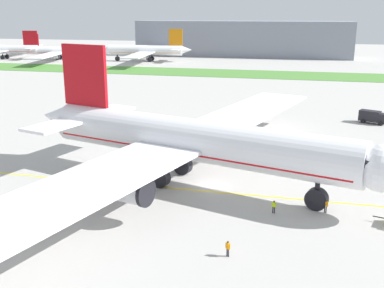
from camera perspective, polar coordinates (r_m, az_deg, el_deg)
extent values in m
plane|color=#ADAAA5|center=(65.49, 2.31, -5.06)|extent=(600.00, 600.00, 0.00)
cube|color=yellow|center=(63.50, 1.93, -5.74)|extent=(280.00, 0.36, 0.01)
cube|color=#4C8438|center=(181.35, 9.74, 8.27)|extent=(320.00, 24.00, 0.10)
cylinder|color=white|center=(63.82, 0.23, 0.50)|extent=(44.78, 18.12, 5.75)
cube|color=#B20C14|center=(64.10, 0.23, -0.36)|extent=(42.92, 17.17, 0.69)
sphere|color=white|center=(56.53, 22.01, -2.74)|extent=(5.46, 5.46, 5.46)
cone|color=white|center=(78.77, -15.88, 3.19)|extent=(7.44, 6.46, 4.88)
cube|color=#B20C14|center=(73.32, -12.85, 8.08)|extent=(7.93, 2.82, 9.19)
cube|color=white|center=(79.26, -10.26, 3.94)|extent=(7.32, 10.21, 0.40)
cube|color=white|center=(71.07, -16.16, 2.18)|extent=(7.32, 10.21, 0.40)
cube|color=white|center=(85.15, 6.60, 3.82)|extent=(20.84, 41.62, 0.46)
cube|color=white|center=(47.93, -16.02, -6.37)|extent=(20.84, 41.62, 0.46)
cylinder|color=#B7BABF|center=(76.91, 4.79, 1.23)|extent=(6.13, 4.56, 3.16)
cylinder|color=black|center=(75.84, 6.66, 0.97)|extent=(1.38, 3.32, 3.32)
cylinder|color=#B7BABF|center=(53.98, -7.98, -5.33)|extent=(6.13, 4.56, 3.16)
cylinder|color=black|center=(52.45, -5.60, -5.89)|extent=(1.38, 3.32, 3.32)
cylinder|color=black|center=(59.01, 14.90, -5.44)|extent=(0.60, 0.60, 2.23)
cylinder|color=black|center=(59.41, 14.82, -6.44)|extent=(2.96, 1.94, 2.73)
cylinder|color=black|center=(69.19, -1.13, -1.71)|extent=(0.60, 0.60, 2.23)
cylinder|color=black|center=(69.54, -1.13, -2.59)|extent=(2.96, 1.94, 2.73)
cylinder|color=black|center=(64.35, -3.89, -3.12)|extent=(0.60, 0.60, 2.23)
cylinder|color=black|center=(64.72, -3.87, -4.05)|extent=(2.96, 1.94, 2.73)
cube|color=black|center=(56.42, 21.23, -1.93)|extent=(3.14, 4.70, 1.03)
sphere|color=black|center=(75.45, -10.08, 3.07)|extent=(0.40, 0.40, 0.40)
sphere|color=black|center=(73.12, -7.78, 2.77)|extent=(0.40, 0.40, 0.40)
sphere|color=black|center=(70.93, -5.34, 2.44)|extent=(0.40, 0.40, 0.40)
sphere|color=black|center=(68.87, -2.74, 2.08)|extent=(0.40, 0.40, 0.40)
sphere|color=black|center=(66.97, 0.01, 1.70)|extent=(0.40, 0.40, 0.40)
sphere|color=black|center=(65.23, 2.91, 1.29)|extent=(0.40, 0.40, 0.40)
sphere|color=black|center=(63.67, 5.95, 0.86)|extent=(0.40, 0.40, 0.40)
sphere|color=black|center=(62.30, 9.15, 0.40)|extent=(0.40, 0.40, 0.40)
sphere|color=black|center=(61.14, 12.47, -0.07)|extent=(0.40, 0.40, 0.40)
sphere|color=black|center=(60.20, 15.91, -0.56)|extent=(0.40, 0.40, 0.40)
cylinder|color=black|center=(58.51, 21.88, -8.26)|extent=(1.76, 0.62, 0.12)
cylinder|color=black|center=(57.67, 9.76, -7.85)|extent=(0.12, 0.12, 0.81)
cylinder|color=#BFE519|center=(57.43, 9.65, -7.23)|extent=(0.09, 0.09, 0.52)
cylinder|color=black|center=(57.64, 9.94, -7.87)|extent=(0.12, 0.12, 0.81)
cylinder|color=#BFE519|center=(57.36, 10.11, -7.28)|extent=(0.09, 0.09, 0.52)
cube|color=#BFE519|center=(57.38, 9.88, -7.23)|extent=(0.45, 0.29, 0.57)
sphere|color=brown|center=(57.23, 9.90, -6.85)|extent=(0.22, 0.22, 0.22)
cylinder|color=black|center=(59.11, 15.75, -7.60)|extent=(0.13, 0.13, 0.87)
cylinder|color=orange|center=(58.91, 15.67, -6.92)|extent=(0.10, 0.10, 0.56)
cylinder|color=black|center=(59.01, 15.91, -7.66)|extent=(0.13, 0.13, 0.87)
cylinder|color=orange|center=(58.65, 16.08, -7.06)|extent=(0.10, 0.10, 0.56)
cube|color=orange|center=(58.77, 15.88, -6.96)|extent=(0.52, 0.48, 0.62)
sphere|color=brown|center=(58.61, 15.91, -6.56)|extent=(0.24, 0.24, 0.24)
cylinder|color=black|center=(47.64, 4.43, -13.00)|extent=(0.12, 0.12, 0.84)
cylinder|color=orange|center=(47.22, 4.57, -12.33)|extent=(0.10, 0.10, 0.54)
cylinder|color=black|center=(47.77, 4.26, -12.91)|extent=(0.12, 0.12, 0.84)
cylinder|color=orange|center=(47.53, 4.15, -12.12)|extent=(0.10, 0.10, 0.54)
cube|color=orange|center=(47.36, 4.36, -12.19)|extent=(0.50, 0.46, 0.60)
sphere|color=brown|center=(47.17, 4.37, -11.74)|extent=(0.23, 0.23, 0.23)
cube|color=black|center=(108.14, 20.70, 3.21)|extent=(4.69, 3.66, 2.25)
cube|color=black|center=(107.41, 22.04, 2.91)|extent=(2.33, 2.50, 1.95)
cylinder|color=black|center=(108.59, 22.15, 2.50)|extent=(0.94, 0.65, 0.90)
cylinder|color=black|center=(106.64, 21.83, 2.31)|extent=(0.94, 0.65, 0.90)
cylinder|color=black|center=(109.65, 20.29, 2.81)|extent=(0.94, 0.65, 0.90)
cylinder|color=black|center=(107.72, 19.93, 2.63)|extent=(0.94, 0.65, 0.90)
cone|color=white|center=(246.61, -17.74, 10.91)|extent=(5.13, 4.21, 3.63)
cube|color=#B20C14|center=(248.39, -18.97, 12.05)|extent=(7.38, 1.39, 6.83)
cube|color=white|center=(244.48, -19.11, 10.83)|extent=(5.37, 7.36, 0.30)
cube|color=white|center=(252.24, -18.30, 11.03)|extent=(5.37, 7.36, 0.30)
cube|color=white|center=(273.82, -20.00, 10.95)|extent=(13.78, 37.82, 0.34)
cylinder|color=#B7BABF|center=(267.01, -20.99, 10.48)|extent=(4.33, 2.86, 2.35)
cylinder|color=black|center=(267.92, -21.38, 10.45)|extent=(0.67, 2.49, 2.47)
cylinder|color=black|center=(253.08, -21.93, 9.88)|extent=(0.45, 0.45, 1.65)
cylinder|color=black|center=(253.15, -21.91, 9.70)|extent=(2.13, 1.17, 2.03)
cylinder|color=black|center=(257.05, -21.47, 10.00)|extent=(0.45, 0.45, 1.65)
cylinder|color=black|center=(257.12, -21.45, 9.82)|extent=(2.13, 1.17, 2.03)
cylinder|color=white|center=(242.97, -15.14, 10.84)|extent=(38.30, 10.18, 3.81)
cube|color=#B20C14|center=(243.02, -15.13, 10.69)|extent=(36.74, 9.62, 0.46)
sphere|color=white|center=(237.31, -10.45, 11.02)|extent=(3.62, 3.62, 3.62)
cone|color=white|center=(250.36, -19.74, 10.67)|extent=(4.68, 3.90, 3.24)
cube|color=#B20C14|center=(248.22, -18.81, 11.80)|extent=(6.84, 1.53, 6.10)
cube|color=white|center=(252.32, -18.56, 10.87)|extent=(5.17, 6.72, 0.27)
cube|color=white|center=(245.28, -19.22, 10.69)|extent=(5.17, 6.72, 0.27)
cube|color=white|center=(261.69, -14.20, 11.13)|extent=(14.06, 35.30, 0.31)
cube|color=white|center=(225.73, -17.15, 10.22)|extent=(14.06, 35.30, 0.31)
cylinder|color=#B7BABF|center=(254.09, -14.46, 10.72)|extent=(3.92, 2.68, 2.10)
cylinder|color=black|center=(253.54, -14.07, 10.74)|extent=(0.68, 2.22, 2.20)
cylinder|color=#B7BABF|center=(232.66, -16.19, 10.16)|extent=(3.92, 2.68, 2.10)
cylinder|color=black|center=(232.06, -15.76, 10.18)|extent=(0.68, 2.22, 2.20)
cylinder|color=black|center=(238.96, -11.74, 10.34)|extent=(0.40, 0.40, 1.48)
cylinder|color=black|center=(239.03, -11.73, 10.17)|extent=(1.92, 1.11, 1.81)
cylinder|color=black|center=(246.06, -15.63, 10.25)|extent=(0.40, 0.40, 1.48)
cylinder|color=black|center=(246.13, -15.62, 10.07)|extent=(1.92, 1.11, 1.81)
cylinder|color=black|center=(242.30, -15.94, 10.14)|extent=(0.40, 0.40, 1.48)
cylinder|color=black|center=(242.37, -15.93, 9.97)|extent=(1.92, 1.11, 1.81)
cylinder|color=white|center=(227.15, -5.74, 11.23)|extent=(35.73, 7.95, 4.66)
cube|color=orange|center=(227.22, -5.73, 11.02)|extent=(34.28, 7.44, 0.56)
sphere|color=white|center=(232.38, -10.38, 11.16)|extent=(4.42, 4.42, 4.42)
cone|color=white|center=(223.28, -0.69, 11.31)|extent=(5.47, 4.42, 3.96)
cube|color=orange|center=(223.69, -1.98, 12.78)|extent=(6.40, 1.06, 7.45)
cube|color=white|center=(219.36, -1.99, 11.32)|extent=(4.58, 7.78, 0.33)
cube|color=white|center=(228.50, -1.58, 11.50)|extent=(4.58, 7.78, 0.33)
cube|color=white|center=(209.11, -6.45, 10.65)|extent=(10.75, 32.49, 0.37)
cube|color=white|center=(244.56, -4.30, 11.45)|extent=(10.75, 32.49, 0.37)
cylinder|color=#B7BABF|center=(216.42, -6.24, 10.46)|extent=(4.64, 2.96, 2.56)
cylinder|color=black|center=(216.97, -6.81, 10.45)|extent=(0.63, 2.71, 2.69)
cylinder|color=#B7BABF|center=(237.92, -4.92, 10.98)|extent=(4.64, 2.96, 2.56)
cylinder|color=black|center=(238.42, -5.44, 10.97)|extent=(0.63, 2.71, 2.69)
cylinder|color=black|center=(230.98, -9.02, 10.39)|extent=(0.49, 0.49, 1.80)
cylinder|color=black|center=(231.07, -9.01, 10.16)|extent=(2.29, 1.20, 2.21)
cylinder|color=black|center=(224.41, -5.15, 10.36)|extent=(0.49, 0.49, 1.80)
cylinder|color=black|center=(224.50, -5.14, 10.13)|extent=(2.29, 1.20, 2.21)
cylinder|color=black|center=(229.15, -4.87, 10.48)|extent=(0.49, 0.49, 1.80)
cylinder|color=black|center=(229.24, -4.86, 10.25)|extent=(2.29, 1.20, 2.21)
cube|color=gray|center=(252.67, 6.10, 12.54)|extent=(110.65, 20.00, 18.00)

